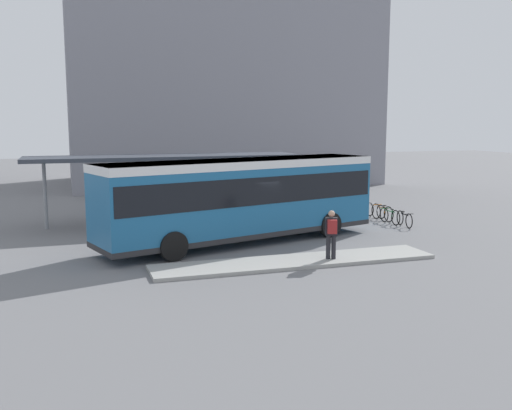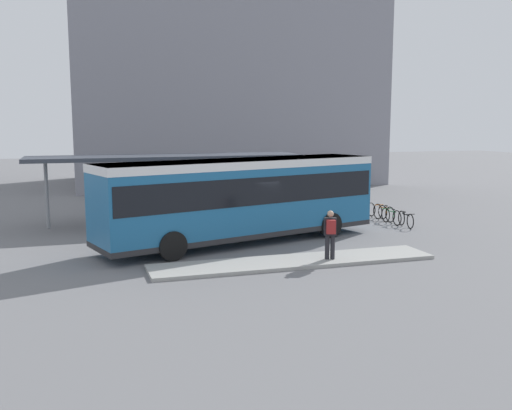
# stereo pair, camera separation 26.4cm
# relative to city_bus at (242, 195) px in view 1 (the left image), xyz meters

# --- Properties ---
(ground_plane) EXTENTS (120.00, 120.00, 0.00)m
(ground_plane) POSITION_rel_city_bus_xyz_m (-0.01, -0.00, -1.92)
(ground_plane) COLOR slate
(curb_island) EXTENTS (9.79, 1.80, 0.12)m
(curb_island) POSITION_rel_city_bus_xyz_m (0.73, -3.77, -1.86)
(curb_island) COLOR #9E9E99
(curb_island) RESTS_ON ground_plane
(city_bus) EXTENTS (11.84, 5.64, 3.29)m
(city_bus) POSITION_rel_city_bus_xyz_m (0.00, 0.00, 0.00)
(city_bus) COLOR #1E6093
(city_bus) RESTS_ON ground_plane
(pedestrian_waiting) EXTENTS (0.47, 0.51, 1.67)m
(pedestrian_waiting) POSITION_rel_city_bus_xyz_m (1.91, -4.06, -0.84)
(pedestrian_waiting) COLOR #232328
(pedestrian_waiting) RESTS_ON curb_island
(bicycle_black) EXTENTS (0.48, 1.60, 0.69)m
(bicycle_black) POSITION_rel_city_bus_xyz_m (8.07, 1.04, -1.57)
(bicycle_black) COLOR black
(bicycle_black) RESTS_ON ground_plane
(bicycle_green) EXTENTS (0.48, 1.69, 0.73)m
(bicycle_green) POSITION_rel_city_bus_xyz_m (7.85, 1.94, -1.55)
(bicycle_green) COLOR black
(bicycle_green) RESTS_ON ground_plane
(bicycle_orange) EXTENTS (0.48, 1.80, 0.77)m
(bicycle_orange) POSITION_rel_city_bus_xyz_m (7.98, 2.84, -1.53)
(bicycle_orange) COLOR black
(bicycle_orange) RESTS_ON ground_plane
(bicycle_white) EXTENTS (0.48, 1.63, 0.71)m
(bicycle_white) POSITION_rel_city_bus_xyz_m (8.11, 3.73, -1.56)
(bicycle_white) COLOR black
(bicycle_white) RESTS_ON ground_plane
(station_shelter) EXTENTS (12.67, 2.69, 3.19)m
(station_shelter) POSITION_rel_city_bus_xyz_m (-2.06, 5.55, 1.13)
(station_shelter) COLOR #383D47
(station_shelter) RESTS_ON ground_plane
(potted_planter_near_shelter) EXTENTS (0.98, 0.98, 1.45)m
(potted_planter_near_shelter) POSITION_rel_city_bus_xyz_m (-3.57, 3.42, -1.17)
(potted_planter_near_shelter) COLOR slate
(potted_planter_near_shelter) RESTS_ON ground_plane
(station_building) EXTENTS (22.89, 13.01, 16.70)m
(station_building) POSITION_rel_city_bus_xyz_m (5.21, 23.55, 6.43)
(station_building) COLOR gray
(station_building) RESTS_ON ground_plane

